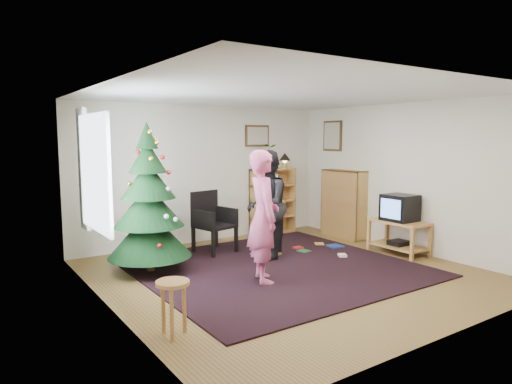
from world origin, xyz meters
TOP-DOWN VIEW (x-y plane):
  - floor at (0.00, 0.00)m, footprint 5.00×5.00m
  - ceiling at (0.00, 0.00)m, footprint 5.00×5.00m
  - wall_back at (0.00, 2.50)m, footprint 5.00×0.02m
  - wall_front at (0.00, -2.50)m, footprint 5.00×0.02m
  - wall_left at (-2.50, 0.00)m, footprint 0.02×5.00m
  - wall_right at (2.50, 0.00)m, footprint 0.02×5.00m
  - rug at (0.00, 0.30)m, footprint 3.80×3.60m
  - window_pane at (-2.47, 0.60)m, footprint 0.04×1.20m
  - curtain at (-2.43, 1.30)m, footprint 0.06×0.35m
  - picture_back at (1.15, 2.48)m, footprint 0.55×0.03m
  - picture_right at (2.48, 1.75)m, footprint 0.03×0.50m
  - christmas_tree at (-1.60, 1.17)m, footprint 1.18×1.18m
  - bookshelf_back at (1.44, 2.34)m, footprint 0.95×0.30m
  - bookshelf_right at (2.34, 1.27)m, footprint 0.30×0.95m
  - tv_stand at (2.22, -0.14)m, footprint 0.52×0.94m
  - crt_tv at (2.22, -0.14)m, footprint 0.46×0.50m
  - armchair at (-0.31, 1.70)m, footprint 0.67×0.67m
  - stool at (-2.20, -0.99)m, footprint 0.33×0.33m
  - person_standing at (-0.51, -0.10)m, footprint 0.62×0.75m
  - person_by_chair at (0.18, 0.80)m, footprint 1.06×1.05m
  - potted_plant at (1.24, 2.34)m, footprint 0.54×0.51m
  - table_lamp at (1.74, 2.34)m, footprint 0.23×0.23m
  - floor_clutter at (0.97, 0.80)m, footprint 1.63×1.10m

SIDE VIEW (x-z plane):
  - floor at x=0.00m, z-range 0.00..0.00m
  - rug at x=0.00m, z-range 0.00..0.02m
  - floor_clutter at x=0.97m, z-range 0.00..0.08m
  - tv_stand at x=2.22m, z-range 0.05..0.60m
  - stool at x=-2.20m, z-range 0.15..0.70m
  - armchair at x=-0.31m, z-range 0.04..1.07m
  - bookshelf_back at x=1.44m, z-range 0.01..1.31m
  - bookshelf_right at x=2.34m, z-range 0.01..1.31m
  - crt_tv at x=2.22m, z-range 0.55..0.99m
  - person_by_chair at x=0.18m, z-range 0.00..1.73m
  - person_standing at x=-0.51m, z-range 0.00..1.76m
  - christmas_tree at x=-1.60m, z-range -0.18..1.96m
  - wall_back at x=0.00m, z-range 0.00..2.50m
  - wall_front at x=0.00m, z-range 0.00..2.50m
  - wall_left at x=-2.50m, z-range 0.00..2.50m
  - wall_right at x=2.50m, z-range 0.00..2.50m
  - window_pane at x=-2.47m, z-range 0.80..2.20m
  - curtain at x=-2.43m, z-range 0.70..2.30m
  - table_lamp at x=1.74m, z-range 1.35..1.67m
  - potted_plant at x=1.24m, z-range 1.30..1.79m
  - picture_back at x=1.15m, z-range 1.74..2.16m
  - picture_right at x=2.48m, z-range 1.65..2.25m
  - ceiling at x=0.00m, z-range 2.50..2.50m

